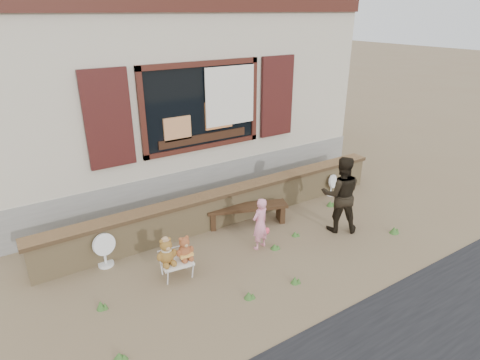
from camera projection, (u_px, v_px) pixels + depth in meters
ground at (259, 244)px, 6.99m from camera, size 80.00×80.00×0.00m
shopfront at (153, 89)px, 9.69m from camera, size 8.04×5.13×4.00m
brick_wall at (229, 205)px, 7.63m from camera, size 7.10×0.36×0.67m
bench at (247, 211)px, 7.53m from camera, size 1.54×0.83×0.39m
folding_chair at (176, 262)px, 6.05m from camera, size 0.50×0.45×0.28m
teddy_bear_left at (166, 251)px, 5.90m from camera, size 0.34×0.31×0.43m
teddy_bear_right at (184, 247)px, 6.02m from camera, size 0.31×0.28×0.39m
child at (260, 224)px, 6.71m from camera, size 0.38×0.29×0.93m
adult at (341, 194)px, 7.19m from camera, size 0.88×0.84×1.43m
fan_left at (104, 250)px, 6.30m from camera, size 0.37×0.25×0.58m
fan_right at (331, 185)px, 8.76m from camera, size 0.31×0.20×0.48m
grass_tufts at (278, 259)px, 6.47m from camera, size 5.26×1.73×0.14m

